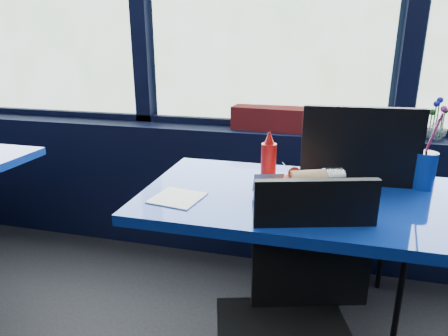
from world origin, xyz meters
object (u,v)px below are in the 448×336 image
chair_near_back (354,203)px  near_table (298,237)px  flower_vase (436,127)px  ketchup_bottle (269,161)px  soda_cup (424,169)px  food_basket (302,188)px  chair_near_front (297,307)px  planter_box (289,119)px

chair_near_back → near_table: bearing=50.6°
flower_vase → chair_near_back: bearing=-127.5°
ketchup_bottle → soda_cup: (0.59, 0.13, -0.02)m
food_basket → soda_cup: bearing=29.4°
flower_vase → soda_cup: bearing=-105.6°
soda_cup → ketchup_bottle: bearing=-168.0°
chair_near_front → food_basket: bearing=77.7°
near_table → ketchup_bottle: ketchup_bottle is taller
near_table → chair_near_front: bearing=-85.6°
ketchup_bottle → food_basket: bearing=-36.7°
near_table → planter_box: size_ratio=1.81×
ketchup_bottle → soda_cup: 0.61m
flower_vase → food_basket: (-0.64, -0.89, -0.08)m
food_basket → flower_vase: bearing=56.8°
flower_vase → soda_cup: 0.69m
chair_near_front → flower_vase: flower_vase is taller
food_basket → planter_box: bearing=101.2°
chair_near_back → planter_box: 0.72m
planter_box → soda_cup: 0.91m
planter_box → food_basket: (0.14, -0.91, -0.08)m
planter_box → ketchup_bottle: bearing=-85.3°
food_basket → ketchup_bottle: size_ratio=1.37×
chair_near_back → soda_cup: size_ratio=3.47×
chair_near_front → planter_box: 1.31m
near_table → ketchup_bottle: bearing=152.9°
soda_cup → chair_near_front: bearing=-127.2°
ketchup_bottle → chair_near_front: bearing=-69.3°
food_basket → chair_near_front: bearing=-83.5°
planter_box → food_basket: bearing=-76.5°
chair_near_back → food_basket: 0.44m
chair_near_back → flower_vase: size_ratio=4.77×
chair_near_front → chair_near_back: 0.71m
flower_vase → food_basket: 1.10m
chair_near_back → soda_cup: 0.34m
near_table → chair_near_back: bearing=54.4°
chair_near_front → near_table: bearing=77.9°
chair_near_back → planter_box: bearing=-61.7°
chair_near_back → ketchup_bottle: (-0.36, -0.24, 0.24)m
planter_box → flower_vase: size_ratio=2.97×
chair_near_back → ketchup_bottle: chair_near_back is taller
chair_near_back → ketchup_bottle: 0.49m
chair_near_back → flower_vase: chair_near_back is taller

